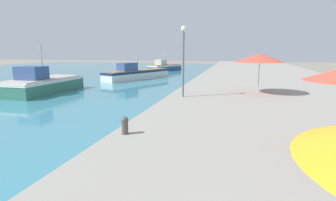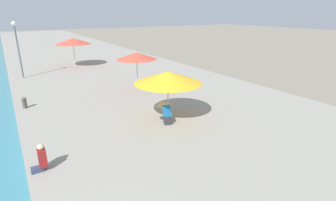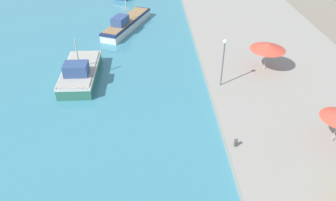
{
  "view_description": "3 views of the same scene",
  "coord_description": "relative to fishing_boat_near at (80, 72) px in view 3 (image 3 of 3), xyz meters",
  "views": [
    {
      "loc": [
        4.38,
        4.29,
        3.8
      ],
      "look_at": [
        1.5,
        15.51,
        1.59
      ],
      "focal_mm": 28.0,
      "sensor_mm": 36.0,
      "label": 1
    },
    {
      "loc": [
        0.07,
        -3.5,
        6.03
      ],
      "look_at": [
        6.68,
        7.12,
        1.79
      ],
      "focal_mm": 28.0,
      "sensor_mm": 36.0,
      "label": 2
    },
    {
      "loc": [
        -5.34,
        -4.42,
        16.92
      ],
      "look_at": [
        -4.0,
        18.0,
        1.39
      ],
      "focal_mm": 35.0,
      "sensor_mm": 36.0,
      "label": 3
    }
  ],
  "objects": [
    {
      "name": "cafe_umbrella_striped",
      "position": [
        18.32,
        -0.32,
        2.41
      ],
      "size": [
        3.43,
        3.43,
        2.82
      ],
      "color": "#B7B7B7",
      "rests_on": "quay_promenade"
    },
    {
      "name": "fishing_boat_mid",
      "position": [
        3.97,
        12.98,
        -0.08
      ],
      "size": [
        6.29,
        10.68,
        3.91
      ],
      "rotation": [
        0.0,
        0.0,
        -0.41
      ],
      "color": "silver",
      "rests_on": "water_basin"
    },
    {
      "name": "lamppost",
      "position": [
        13.4,
        -2.97,
        2.99
      ],
      "size": [
        0.36,
        0.36,
        4.56
      ],
      "color": "#565B60",
      "rests_on": "quay_promenade"
    },
    {
      "name": "fishing_boat_near",
      "position": [
        0.0,
        0.0,
        0.0
      ],
      "size": [
        3.32,
        7.73,
        4.32
      ],
      "rotation": [
        0.0,
        0.0,
        -0.01
      ],
      "color": "#33705B",
      "rests_on": "water_basin"
    },
    {
      "name": "mooring_bollard",
      "position": [
        12.88,
        -11.27,
        0.24
      ],
      "size": [
        0.26,
        0.26,
        0.65
      ],
      "color": "#4C4742",
      "rests_on": "quay_promenade"
    },
    {
      "name": "quay_promenade",
      "position": [
        20.32,
        12.91,
        -0.5
      ],
      "size": [
        16.0,
        90.0,
        0.79
      ],
      "color": "gray",
      "rests_on": "ground_plane"
    }
  ]
}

